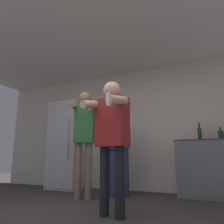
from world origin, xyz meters
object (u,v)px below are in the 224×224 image
at_px(person_woman_foreground, 111,130).
at_px(person_spectator_back, 119,145).
at_px(person_man_side, 84,132).
at_px(bottle_brown_liquor, 221,135).
at_px(refrigerator, 68,145).
at_px(bottle_dark_rum, 200,133).

bearing_deg(person_woman_foreground, person_spectator_back, 108.64).
height_order(person_man_side, person_spectator_back, person_man_side).
bearing_deg(person_spectator_back, bottle_brown_liquor, 19.46).
relative_size(refrigerator, bottle_dark_rum, 5.52).
xyz_separation_m(refrigerator, person_spectator_back, (1.41, -0.47, -0.07)).
bearing_deg(person_man_side, person_woman_foreground, -43.12).
bearing_deg(person_man_side, bottle_dark_rum, 30.43).
xyz_separation_m(refrigerator, person_man_side, (0.97, -0.93, 0.14)).
relative_size(refrigerator, bottle_brown_liquor, 7.80).
relative_size(refrigerator, person_man_side, 1.05).
distance_m(refrigerator, person_woman_foreground, 2.54).
bearing_deg(refrigerator, person_spectator_back, -18.56).
bearing_deg(person_woman_foreground, refrigerator, 136.49).
bearing_deg(refrigerator, bottle_brown_liquor, 2.16).
bearing_deg(person_spectator_back, refrigerator, 161.44).
distance_m(bottle_brown_liquor, person_woman_foreground, 2.24).
height_order(person_woman_foreground, person_spectator_back, person_spectator_back).
relative_size(bottle_dark_rum, person_woman_foreground, 0.22).
xyz_separation_m(bottle_brown_liquor, person_woman_foreground, (-1.24, -1.86, -0.07)).
xyz_separation_m(bottle_dark_rum, person_woman_foreground, (-0.90, -1.86, -0.12)).
relative_size(bottle_brown_liquor, person_man_side, 0.14).
bearing_deg(refrigerator, person_woman_foreground, -43.51).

